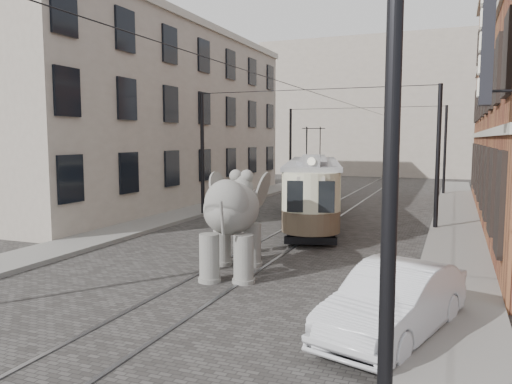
% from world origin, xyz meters
% --- Properties ---
extents(ground, '(120.00, 120.00, 0.00)m').
position_xyz_m(ground, '(0.00, 0.00, 0.00)').
color(ground, '#423F3D').
extents(tram_rails, '(1.54, 80.00, 0.02)m').
position_xyz_m(tram_rails, '(0.00, 0.00, 0.01)').
color(tram_rails, slate).
rests_on(tram_rails, ground).
extents(sidewalk_right, '(2.00, 60.00, 0.15)m').
position_xyz_m(sidewalk_right, '(6.00, 0.00, 0.07)').
color(sidewalk_right, slate).
rests_on(sidewalk_right, ground).
extents(sidewalk_left, '(2.00, 60.00, 0.15)m').
position_xyz_m(sidewalk_left, '(-6.50, 0.00, 0.07)').
color(sidewalk_left, slate).
rests_on(sidewalk_left, ground).
extents(stucco_building, '(7.00, 24.00, 10.00)m').
position_xyz_m(stucco_building, '(-11.00, 10.00, 5.00)').
color(stucco_building, gray).
rests_on(stucco_building, ground).
extents(distant_block, '(28.00, 10.00, 14.00)m').
position_xyz_m(distant_block, '(0.00, 40.00, 7.00)').
color(distant_block, gray).
rests_on(distant_block, ground).
extents(catenary, '(11.00, 30.20, 6.00)m').
position_xyz_m(catenary, '(-0.20, 5.00, 3.00)').
color(catenary, black).
rests_on(catenary, ground).
extents(tram, '(4.88, 11.03, 4.29)m').
position_xyz_m(tram, '(-0.10, 6.23, 2.15)').
color(tram, beige).
rests_on(tram, ground).
extents(elephant, '(3.69, 5.17, 2.86)m').
position_xyz_m(elephant, '(0.11, -3.10, 1.43)').
color(elephant, slate).
rests_on(elephant, ground).
extents(parked_car, '(2.63, 4.46, 1.39)m').
position_xyz_m(parked_car, '(4.89, -6.10, 0.69)').
color(parked_car, silver).
rests_on(parked_car, ground).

